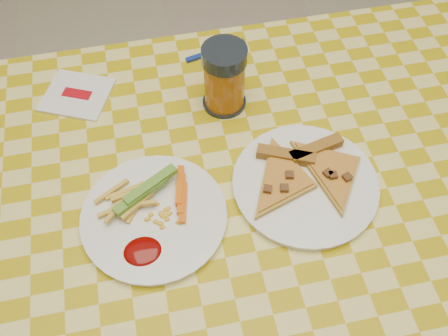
{
  "coord_description": "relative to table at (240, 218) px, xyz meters",
  "views": [
    {
      "loc": [
        -0.12,
        -0.43,
        1.5
      ],
      "look_at": [
        -0.02,
        0.05,
        0.78
      ],
      "focal_mm": 40.0,
      "sensor_mm": 36.0,
      "label": 1
    }
  ],
  "objects": [
    {
      "name": "ground",
      "position": [
        0.0,
        0.0,
        -0.68
      ],
      "size": [
        8.0,
        8.0,
        0.0
      ],
      "primitive_type": "plane",
      "color": "beige",
      "rests_on": "ground"
    },
    {
      "name": "table",
      "position": [
        0.0,
        0.0,
        0.0
      ],
      "size": [
        1.28,
        0.88,
        0.76
      ],
      "color": "silver",
      "rests_on": "ground"
    },
    {
      "name": "plate_left",
      "position": [
        -0.15,
        -0.01,
        0.08
      ],
      "size": [
        0.26,
        0.26,
        0.01
      ],
      "primitive_type": "cylinder",
      "rotation": [
        0.0,
        0.0,
        -0.08
      ],
      "color": "white",
      "rests_on": "table"
    },
    {
      "name": "plate_right",
      "position": [
        0.11,
        -0.0,
        0.08
      ],
      "size": [
        0.26,
        0.26,
        0.01
      ],
      "primitive_type": "cylinder",
      "rotation": [
        0.0,
        0.0,
        0.03
      ],
      "color": "white",
      "rests_on": "table"
    },
    {
      "name": "fries_veggies",
      "position": [
        -0.16,
        0.0,
        0.1
      ],
      "size": [
        0.19,
        0.17,
        0.04
      ],
      "color": "#FABE4F",
      "rests_on": "plate_left"
    },
    {
      "name": "pizza_slices",
      "position": [
        0.12,
        0.01,
        0.09
      ],
      "size": [
        0.27,
        0.23,
        0.02
      ],
      "color": "gold",
      "rests_on": "plate_right"
    },
    {
      "name": "drink_glass",
      "position": [
        0.02,
        0.22,
        0.14
      ],
      "size": [
        0.09,
        0.09,
        0.14
      ],
      "color": "black",
      "rests_on": "table"
    },
    {
      "name": "napkin",
      "position": [
        -0.27,
        0.3,
        0.08
      ],
      "size": [
        0.16,
        0.16,
        0.01
      ],
      "rotation": [
        0.0,
        0.0,
        -0.43
      ],
      "color": "white",
      "rests_on": "table"
    },
    {
      "name": "fork",
      "position": [
        0.03,
        0.37,
        0.08
      ],
      "size": [
        0.14,
        0.05,
        0.01
      ],
      "rotation": [
        0.0,
        0.0,
        0.23
      ],
      "color": "navy",
      "rests_on": "table"
    }
  ]
}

